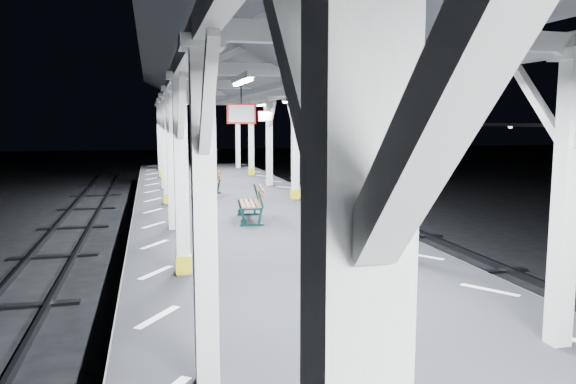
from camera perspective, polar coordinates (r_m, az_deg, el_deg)
name	(u,v)px	position (r m, az deg, el deg)	size (l,w,h in m)	color
ground	(335,370)	(8.46, 4.81, -17.59)	(120.00, 120.00, 0.00)	black
platform	(335,337)	(8.26, 4.84, -14.44)	(6.00, 50.00, 1.00)	black
hazard_stripes_left	(158,317)	(7.70, -13.09, -12.27)	(1.00, 48.00, 0.01)	silver
hazard_stripes_right	(490,290)	(9.14, 19.80, -9.35)	(1.00, 48.00, 0.01)	silver
canopy	(339,44)	(7.71, 5.24, 14.73)	(5.40, 49.00, 4.65)	silver
bench_mid	(254,203)	(14.29, -3.51, -1.07)	(0.77, 1.66, 0.87)	black
bench_far	(209,183)	(18.87, -8.05, 0.87)	(1.12, 1.61, 0.82)	black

